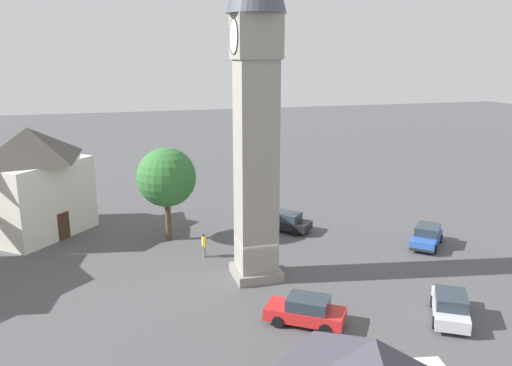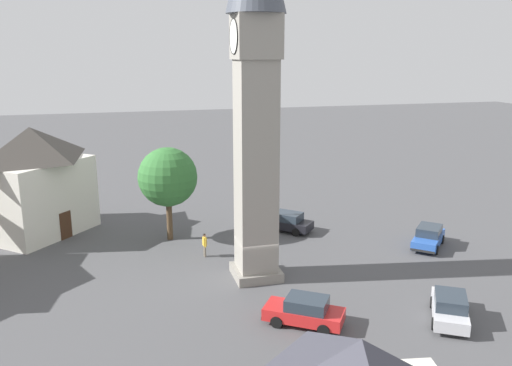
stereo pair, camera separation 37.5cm
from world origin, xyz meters
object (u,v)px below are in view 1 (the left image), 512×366
object	(u,v)px
car_blue_kerb	(285,222)
lamp_post	(239,195)
building_shop_left	(32,181)
car_red_corner	(427,236)
car_black_far	(306,311)
car_white_side	(450,306)
tree	(166,177)
pedestrian	(204,243)
clock_tower	(256,56)

from	to	relation	value
car_blue_kerb	lamp_post	world-z (taller)	lamp_post
building_shop_left	car_red_corner	bearing A→B (deg)	68.93
car_black_far	lamp_post	distance (m)	14.61
car_black_far	car_white_side	bearing A→B (deg)	77.74
car_blue_kerb	lamp_post	bearing A→B (deg)	-91.59
car_red_corner	building_shop_left	distance (m)	30.03
car_white_side	tree	size ratio (longest dim) A/B	0.62
tree	pedestrian	bearing A→B (deg)	24.84
lamp_post	pedestrian	bearing A→B (deg)	-42.91
clock_tower	pedestrian	size ratio (longest dim) A/B	13.75
car_blue_kerb	car_black_far	xyz separation A→B (m)	(14.30, -3.81, 0.00)
lamp_post	car_red_corner	bearing A→B (deg)	63.98
car_red_corner	pedestrian	xyz separation A→B (m)	(-2.39, -16.12, 0.25)
car_black_far	car_blue_kerb	bearing A→B (deg)	165.09
clock_tower	car_red_corner	size ratio (longest dim) A/B	5.59
car_blue_kerb	tree	size ratio (longest dim) A/B	0.58
pedestrian	lamp_post	bearing A→B (deg)	137.09
car_red_corner	car_black_far	bearing A→B (deg)	-57.01
building_shop_left	clock_tower	bearing A→B (deg)	48.84
clock_tower	car_blue_kerb	world-z (taller)	clock_tower
tree	lamp_post	world-z (taller)	tree
tree	lamp_post	bearing A→B (deg)	85.48
car_black_far	lamp_post	bearing A→B (deg)	179.66
car_blue_kerb	building_shop_left	distance (m)	19.82
car_black_far	building_shop_left	size ratio (longest dim) A/B	0.44
car_white_side	car_black_far	world-z (taller)	same
car_black_far	tree	distance (m)	16.29
clock_tower	car_red_corner	bearing A→B (deg)	97.41
car_red_corner	car_white_side	world-z (taller)	same
clock_tower	car_black_far	bearing A→B (deg)	7.47
building_shop_left	pedestrian	bearing A→B (deg)	54.60
pedestrian	building_shop_left	size ratio (longest dim) A/B	0.17
tree	building_shop_left	world-z (taller)	building_shop_left
car_white_side	lamp_post	size ratio (longest dim) A/B	0.91
car_blue_kerb	car_black_far	world-z (taller)	same
car_blue_kerb	car_white_side	size ratio (longest dim) A/B	0.94
clock_tower	building_shop_left	distance (m)	21.16
clock_tower	car_black_far	xyz separation A→B (m)	(6.48, 0.85, -12.89)
car_red_corner	pedestrian	bearing A→B (deg)	-98.44
car_white_side	pedestrian	world-z (taller)	pedestrian
car_red_corner	lamp_post	xyz separation A→B (m)	(-6.16, -12.62, 2.48)
clock_tower	car_black_far	world-z (taller)	clock_tower
tree	building_shop_left	size ratio (longest dim) A/B	0.72
clock_tower	car_white_side	size ratio (longest dim) A/B	5.29
car_white_side	pedestrian	size ratio (longest dim) A/B	2.60
car_red_corner	car_white_side	distance (m)	11.15
car_white_side	building_shop_left	size ratio (longest dim) A/B	0.45
car_white_side	pedestrian	xyz separation A→B (m)	(-12.27, -10.96, 0.25)
tree	lamp_post	distance (m)	5.69
clock_tower	building_shop_left	world-z (taller)	clock_tower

